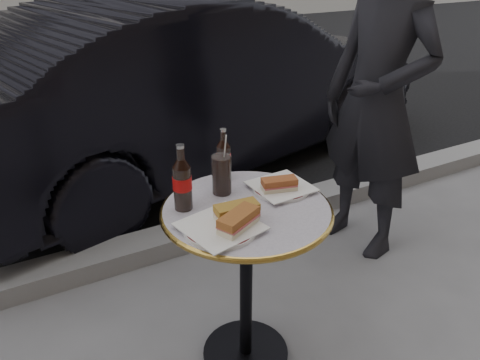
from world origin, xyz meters
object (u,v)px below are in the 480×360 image
plate_right (281,188)px  cola_glass (222,174)px  cola_bottle_right (224,154)px  pedestrian (377,102)px  plate_left (220,228)px  cola_bottle_left (182,177)px  parked_car (199,83)px  bistro_table (246,288)px

plate_right → cola_glass: size_ratio=1.45×
cola_bottle_right → cola_glass: (-0.06, -0.11, -0.03)m
pedestrian → plate_right: bearing=-76.9°
plate_left → plate_right: plate_left is taller
cola_glass → cola_bottle_left: bearing=-166.9°
cola_bottle_left → cola_bottle_right: cola_bottle_left is taller
cola_bottle_right → cola_glass: cola_bottle_right is taller
cola_bottle_left → plate_left: bearing=-74.9°
parked_car → pedestrian: size_ratio=2.30×
plate_right → parked_car: bearing=75.5°
plate_left → cola_bottle_left: size_ratio=1.00×
plate_left → parked_car: parked_car is taller
plate_right → cola_glass: 0.24m
plate_left → cola_glass: 0.27m
plate_left → parked_car: (0.82, 2.02, -0.10)m
cola_glass → cola_bottle_right: bearing=60.0°
cola_bottle_right → plate_left: bearing=-118.3°
plate_right → pedestrian: size_ratio=0.13×
plate_left → pedestrian: bearing=24.7°
plate_right → parked_car: (0.48, 1.88, -0.09)m
cola_bottle_left → cola_glass: bearing=13.1°
cola_glass → pedestrian: 1.09m
parked_car → pedestrian: (0.35, -1.48, 0.21)m
plate_right → cola_bottle_right: cola_bottle_right is taller
plate_right → cola_bottle_right: (-0.15, 0.19, 0.10)m
pedestrian → parked_car: bearing=-178.5°
parked_car → plate_right: bearing=151.1°
cola_bottle_right → cola_glass: bearing=-120.0°
cola_glass → parked_car: (0.69, 1.79, -0.17)m
bistro_table → cola_bottle_right: bearing=82.2°
plate_right → pedestrian: pedestrian is taller
cola_glass → plate_left: bearing=-117.5°
plate_left → cola_bottle_left: 0.23m
plate_left → plate_right: 0.36m
bistro_table → parked_car: bearing=71.0°
parked_car → pedestrian: pedestrian is taller
plate_left → parked_car: 2.18m
cola_bottle_right → parked_car: (0.63, 1.68, -0.19)m
cola_bottle_right → pedestrian: pedestrian is taller
plate_left → pedestrian: (1.17, 0.54, 0.11)m
plate_right → parked_car: parked_car is taller
cola_bottle_left → plate_right: bearing=-6.6°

